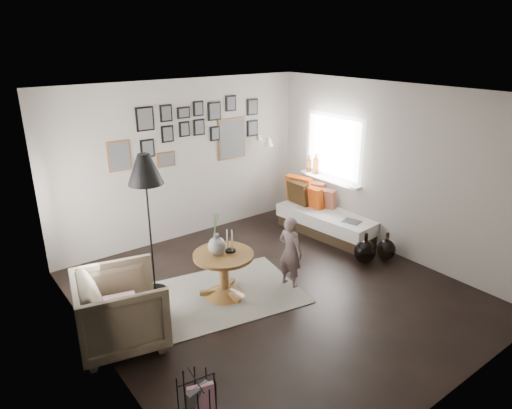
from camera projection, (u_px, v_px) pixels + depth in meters
ground at (276, 293)px, 6.06m from camera, size 4.80×4.80×0.00m
wall_back at (183, 161)px, 7.40m from camera, size 4.50×0.00×4.50m
wall_front at (460, 279)px, 3.81m from camera, size 4.50×0.00×4.50m
wall_left at (95, 250)px, 4.33m from camera, size 0.00×4.80×4.80m
wall_right at (392, 171)px, 6.88m from camera, size 0.00×4.80×4.80m
ceiling at (279, 94)px, 5.15m from camera, size 4.80×4.80×0.00m
door_left at (64, 233)px, 5.32m from camera, size 0.00×2.14×2.14m
window_right at (324, 175)px, 7.97m from camera, size 0.15×1.32×1.30m
gallery_wall at (198, 132)px, 7.39m from camera, size 2.74×0.03×1.08m
wall_sconce at (268, 142)px, 8.02m from camera, size 0.18×0.36×0.16m
rug at (221, 295)px, 6.01m from camera, size 2.26×1.77×0.01m
pedestal_table at (224, 276)px, 5.91m from camera, size 0.78×0.78×0.61m
vase at (217, 243)px, 5.70m from camera, size 0.22×0.22×0.56m
candles at (230, 241)px, 5.81m from camera, size 0.13×0.13×0.29m
daybed at (325, 217)px, 7.87m from camera, size 0.96×1.89×0.88m
magazine_on_daybed at (352, 221)px, 7.32m from camera, size 0.26×0.31×0.01m
armchair at (121, 310)px, 4.95m from camera, size 1.10×1.08×0.84m
armchair_cushion at (119, 303)px, 4.97m from camera, size 0.47×0.48×0.17m
floor_lamp at (145, 175)px, 5.55m from camera, size 0.44×0.44×1.88m
magazine_basket at (197, 400)px, 4.00m from camera, size 0.38×0.38×0.43m
demijohn_large at (365, 252)px, 6.81m from camera, size 0.32×0.32×0.48m
demijohn_small at (386, 250)px, 6.92m from camera, size 0.28×0.28×0.44m
child at (290, 252)px, 6.09m from camera, size 0.31×0.40×1.00m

